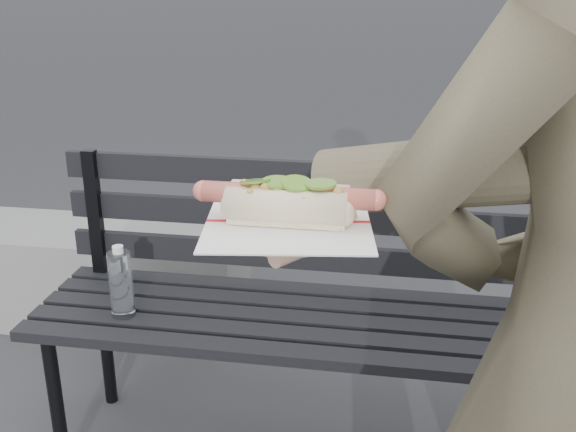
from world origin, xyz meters
name	(u,v)px	position (x,y,z in m)	size (l,w,h in m)	color
park_bench	(297,291)	(-0.04, 0.97, 0.52)	(1.50, 0.44, 0.88)	black
concrete_block	(100,275)	(-0.97, 1.62, 0.20)	(1.20, 0.40, 0.40)	slate
held_hotdog	(459,180)	(0.30, 0.03, 1.16)	(0.63, 0.31, 0.20)	brown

